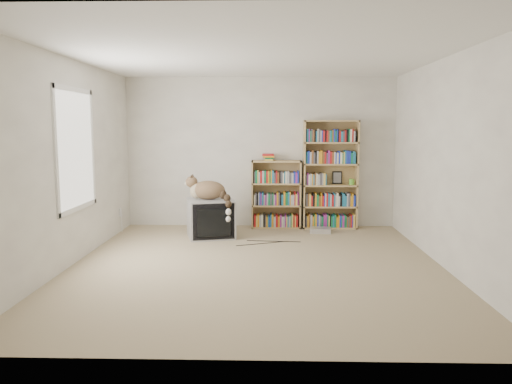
{
  "coord_description": "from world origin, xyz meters",
  "views": [
    {
      "loc": [
        0.16,
        -5.91,
        1.67
      ],
      "look_at": [
        -0.03,
        1.0,
        0.77
      ],
      "focal_mm": 35.0,
      "sensor_mm": 36.0,
      "label": 1
    }
  ],
  "objects_px": {
    "cat": "(211,193)",
    "bookcase_short": "(276,197)",
    "crt_tv": "(211,218)",
    "dvd_player": "(320,230)",
    "bookcase_tall": "(330,177)"
  },
  "relations": [
    {
      "from": "crt_tv",
      "to": "dvd_player",
      "type": "bearing_deg",
      "value": -2.75
    },
    {
      "from": "bookcase_tall",
      "to": "bookcase_short",
      "type": "height_order",
      "value": "bookcase_tall"
    },
    {
      "from": "crt_tv",
      "to": "dvd_player",
      "type": "distance_m",
      "value": 1.77
    },
    {
      "from": "crt_tv",
      "to": "bookcase_tall",
      "type": "distance_m",
      "value": 2.13
    },
    {
      "from": "cat",
      "to": "bookcase_short",
      "type": "relative_size",
      "value": 0.67
    },
    {
      "from": "crt_tv",
      "to": "bookcase_tall",
      "type": "xyz_separation_m",
      "value": [
        1.9,
        0.78,
        0.56
      ]
    },
    {
      "from": "bookcase_tall",
      "to": "dvd_player",
      "type": "distance_m",
      "value": 0.93
    },
    {
      "from": "cat",
      "to": "bookcase_tall",
      "type": "xyz_separation_m",
      "value": [
        1.89,
        0.84,
        0.16
      ]
    },
    {
      "from": "bookcase_tall",
      "to": "crt_tv",
      "type": "bearing_deg",
      "value": -157.68
    },
    {
      "from": "cat",
      "to": "bookcase_short",
      "type": "height_order",
      "value": "bookcase_short"
    },
    {
      "from": "bookcase_tall",
      "to": "dvd_player",
      "type": "height_order",
      "value": "bookcase_tall"
    },
    {
      "from": "crt_tv",
      "to": "bookcase_short",
      "type": "bearing_deg",
      "value": 22.75
    },
    {
      "from": "crt_tv",
      "to": "dvd_player",
      "type": "xyz_separation_m",
      "value": [
        1.72,
        0.37,
        -0.25
      ]
    },
    {
      "from": "bookcase_short",
      "to": "dvd_player",
      "type": "bearing_deg",
      "value": -30.11
    },
    {
      "from": "cat",
      "to": "dvd_player",
      "type": "bearing_deg",
      "value": 17.64
    }
  ]
}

